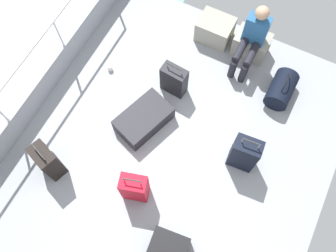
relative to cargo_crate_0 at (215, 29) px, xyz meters
name	(u,v)px	position (x,y,z in m)	size (l,w,h in m)	color
ground_plane	(171,156)	(0.30, -2.18, -0.23)	(4.40, 5.20, 0.06)	gray
gunwale_port	(42,88)	(-1.87, -2.18, 0.02)	(0.06, 5.20, 0.45)	gray
railing_port	(29,69)	(-1.87, -2.18, 0.58)	(0.04, 4.20, 1.02)	silver
cargo_crate_0	(215,29)	(0.00, 0.00, 0.00)	(0.59, 0.44, 0.40)	gray
cargo_crate_1	(251,44)	(0.63, 0.00, 0.00)	(0.57, 0.39, 0.40)	gray
passenger_seated	(252,39)	(0.63, -0.19, 0.38)	(0.34, 0.66, 1.10)	#26598C
suitcase_2	(48,161)	(-1.11, -3.10, 0.12)	(0.43, 0.35, 0.74)	black
suitcase_3	(144,119)	(-0.29, -1.90, -0.06)	(0.74, 0.93, 0.28)	black
suitcase_4	(244,154)	(1.22, -1.81, 0.16)	(0.38, 0.26, 0.84)	black
suitcase_5	(174,80)	(-0.16, -1.18, 0.08)	(0.40, 0.23, 0.67)	black
suitcase_6	(135,188)	(0.12, -2.89, 0.12)	(0.39, 0.31, 0.76)	#B70C1E
duffel_bag	(281,89)	(1.35, -0.54, -0.02)	(0.37, 0.58, 0.52)	black
paper_cup	(110,68)	(-1.23, -1.33, -0.15)	(0.08, 0.08, 0.10)	white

